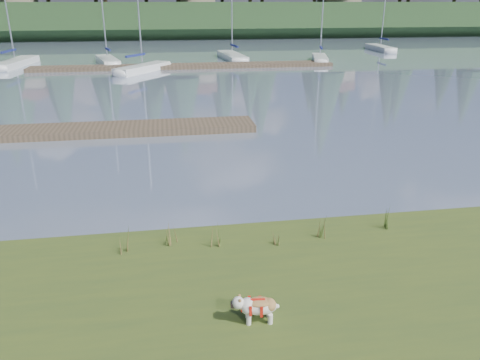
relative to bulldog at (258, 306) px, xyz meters
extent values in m
plane|color=#7C8AA3|center=(-1.43, 35.19, -0.65)|extent=(200.00, 200.00, 0.00)
cube|color=#1D3419|center=(-1.43, 78.19, 1.85)|extent=(200.00, 20.00, 5.00)
cylinder|color=silver|center=(-0.17, -0.07, -0.21)|extent=(0.09, 0.09, 0.18)
cylinder|color=silver|center=(-0.15, 0.11, -0.21)|extent=(0.09, 0.09, 0.18)
cylinder|color=silver|center=(0.20, -0.11, -0.21)|extent=(0.09, 0.09, 0.18)
cylinder|color=silver|center=(0.21, 0.07, -0.21)|extent=(0.09, 0.09, 0.18)
ellipsoid|color=silver|center=(0.03, 0.00, -0.02)|extent=(0.62, 0.36, 0.28)
ellipsoid|color=#A0713B|center=(0.03, 0.00, 0.07)|extent=(0.44, 0.32, 0.10)
ellipsoid|color=silver|center=(-0.33, 0.03, 0.07)|extent=(0.23, 0.24, 0.21)
cube|color=black|center=(-0.42, 0.04, 0.04)|extent=(0.07, 0.11, 0.08)
cube|color=#4C3D2C|center=(-5.43, 14.19, -0.50)|extent=(16.00, 2.00, 0.30)
cube|color=#4C3D2C|center=(0.57, 35.19, -0.50)|extent=(26.00, 2.20, 0.30)
cube|color=silver|center=(-14.29, 38.79, -0.43)|extent=(2.47, 7.46, 0.70)
ellipsoid|color=silver|center=(-13.88, 42.43, -0.43)|extent=(1.81, 2.16, 0.70)
cube|color=navy|center=(-14.40, 37.80, 0.75)|extent=(0.53, 2.91, 0.20)
cube|color=silver|center=(-6.34, 39.01, -0.43)|extent=(2.88, 6.41, 0.70)
ellipsoid|color=silver|center=(-7.09, 42.05, -0.43)|extent=(1.73, 1.98, 0.70)
cube|color=navy|center=(-6.13, 38.18, 0.75)|extent=(0.79, 2.46, 0.20)
cube|color=silver|center=(-2.98, 33.22, -0.43)|extent=(4.54, 5.75, 0.70)
ellipsoid|color=silver|center=(-1.28, 35.71, -0.43)|extent=(2.01, 2.10, 0.70)
cube|color=navy|center=(-3.45, 32.54, 0.75)|extent=(1.52, 2.09, 0.20)
cube|color=silver|center=(5.50, 40.77, -0.43)|extent=(2.19, 7.32, 0.70)
ellipsoid|color=silver|center=(5.22, 44.36, -0.43)|extent=(1.72, 2.08, 0.70)
cube|color=navy|center=(5.58, 39.79, 0.75)|extent=(0.42, 2.88, 0.20)
cube|color=silver|center=(13.47, 37.48, -0.43)|extent=(2.63, 5.66, 0.70)
ellipsoid|color=silver|center=(14.18, 40.15, -0.43)|extent=(1.55, 1.77, 0.70)
cylinder|color=silver|center=(13.47, 37.48, 4.41)|extent=(0.12, 0.12, 8.52)
cube|color=navy|center=(13.28, 36.75, 0.75)|extent=(0.76, 2.17, 0.20)
cube|color=silver|center=(23.87, 46.71, -0.43)|extent=(1.88, 6.45, 0.70)
ellipsoid|color=silver|center=(24.09, 49.89, -0.43)|extent=(1.50, 1.83, 0.70)
cylinder|color=silver|center=(23.87, 46.71, 4.90)|extent=(0.12, 0.12, 9.49)
cube|color=navy|center=(23.81, 45.85, 0.75)|extent=(0.37, 2.54, 0.20)
cone|color=#475B23|center=(-1.44, 2.90, -0.03)|extent=(0.03, 0.03, 0.53)
cone|color=brown|center=(-1.33, 2.83, -0.09)|extent=(0.03, 0.03, 0.42)
cone|color=#475B23|center=(-1.38, 2.93, -0.01)|extent=(0.03, 0.03, 0.58)
cone|color=brown|center=(-1.30, 2.87, -0.11)|extent=(0.03, 0.03, 0.37)
cone|color=#475B23|center=(-1.42, 2.82, -0.06)|extent=(0.03, 0.03, 0.48)
cone|color=#475B23|center=(-0.46, 2.71, -0.04)|extent=(0.03, 0.03, 0.52)
cone|color=brown|center=(-0.35, 2.64, -0.09)|extent=(0.03, 0.03, 0.41)
cone|color=#475B23|center=(-0.40, 2.74, -0.01)|extent=(0.03, 0.03, 0.57)
cone|color=brown|center=(-0.32, 2.68, -0.12)|extent=(0.03, 0.03, 0.36)
cone|color=#475B23|center=(-0.44, 2.63, -0.06)|extent=(0.03, 0.03, 0.47)
cone|color=#475B23|center=(2.01, 2.71, 0.00)|extent=(0.03, 0.03, 0.60)
cone|color=brown|center=(2.12, 2.64, -0.06)|extent=(0.03, 0.03, 0.48)
cone|color=#475B23|center=(2.07, 2.74, 0.03)|extent=(0.03, 0.03, 0.66)
cone|color=brown|center=(2.15, 2.68, -0.09)|extent=(0.03, 0.03, 0.42)
cone|color=#475B23|center=(2.03, 2.63, -0.03)|extent=(0.03, 0.03, 0.54)
cone|color=#475B23|center=(-2.43, 2.75, 0.00)|extent=(0.03, 0.03, 0.60)
cone|color=brown|center=(-2.32, 2.68, -0.06)|extent=(0.03, 0.03, 0.48)
cone|color=#475B23|center=(-2.37, 2.78, 0.03)|extent=(0.03, 0.03, 0.66)
cone|color=brown|center=(-2.29, 2.72, -0.09)|extent=(0.03, 0.03, 0.42)
cone|color=#475B23|center=(-2.41, 2.67, -0.03)|extent=(0.03, 0.03, 0.54)
cone|color=#475B23|center=(0.86, 2.54, -0.14)|extent=(0.03, 0.03, 0.32)
cone|color=brown|center=(0.97, 2.47, -0.17)|extent=(0.03, 0.03, 0.26)
cone|color=#475B23|center=(0.92, 2.57, -0.12)|extent=(0.03, 0.03, 0.35)
cone|color=brown|center=(1.00, 2.51, -0.18)|extent=(0.03, 0.03, 0.23)
cone|color=#475B23|center=(0.88, 2.46, -0.15)|extent=(0.03, 0.03, 0.29)
cone|color=#475B23|center=(3.65, 2.93, -0.01)|extent=(0.03, 0.03, 0.58)
cone|color=brown|center=(3.76, 2.86, -0.07)|extent=(0.03, 0.03, 0.46)
cone|color=#475B23|center=(3.71, 2.96, 0.02)|extent=(0.03, 0.03, 0.64)
cone|color=brown|center=(3.79, 2.90, -0.09)|extent=(0.03, 0.03, 0.40)
cone|color=#475B23|center=(3.67, 2.85, -0.04)|extent=(0.03, 0.03, 0.52)
cube|color=#33281C|center=(-1.43, 3.59, -0.58)|extent=(60.00, 0.50, 0.14)
camera|label=1|loc=(-1.34, -6.41, 4.76)|focal=35.00mm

